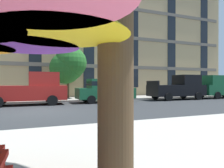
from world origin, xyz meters
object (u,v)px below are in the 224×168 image
object	(u,v)px
pickup_red	(30,90)
street_tree_middle	(69,65)
sedan_green	(105,90)
pickup_green_midblock	(219,88)
pickup_black	(179,88)

from	to	relation	value
pickup_red	street_tree_middle	distance (m)	5.19
sedan_green	pickup_green_midblock	world-z (taller)	pickup_green_midblock
pickup_green_midblock	street_tree_middle	distance (m)	14.63
street_tree_middle	sedan_green	bearing A→B (deg)	-59.27
sedan_green	pickup_red	bearing A→B (deg)	180.00
pickup_red	pickup_green_midblock	xyz separation A→B (m)	(17.23, 0.00, 0.00)
pickup_green_midblock	street_tree_middle	world-z (taller)	street_tree_middle
pickup_black	street_tree_middle	bearing A→B (deg)	158.61
sedan_green	pickup_black	size ratio (longest dim) A/B	0.86
pickup_black	pickup_green_midblock	world-z (taller)	same
sedan_green	street_tree_middle	xyz separation A→B (m)	(-2.12, 3.57, 2.09)
pickup_black	pickup_green_midblock	bearing A→B (deg)	0.00
pickup_red	pickup_black	distance (m)	12.30
street_tree_middle	pickup_black	bearing A→B (deg)	-21.39
pickup_red	street_tree_middle	size ratio (longest dim) A/B	1.08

